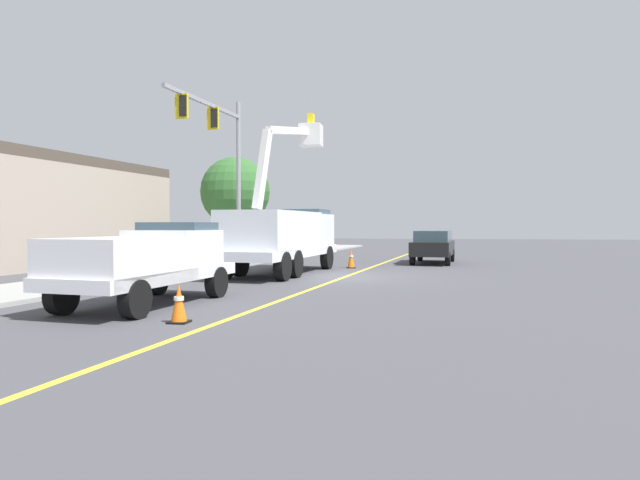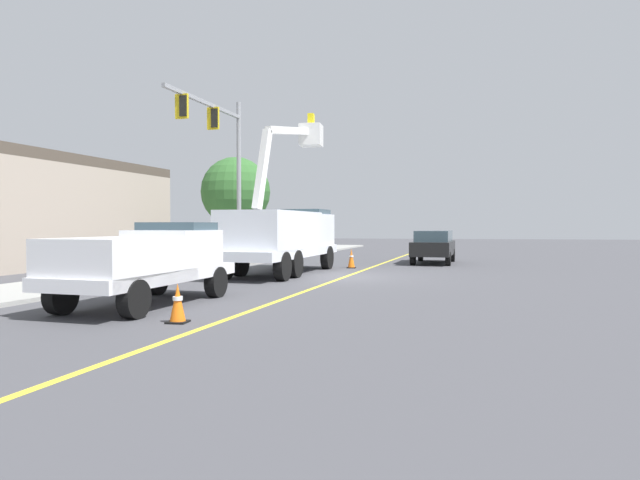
{
  "view_description": "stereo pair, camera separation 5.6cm",
  "coord_description": "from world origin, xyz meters",
  "views": [
    {
      "loc": [
        -21.14,
        -2.7,
        1.99
      ],
      "look_at": [
        0.36,
        1.03,
        1.4
      ],
      "focal_mm": 31.39,
      "sensor_mm": 36.0,
      "label": 1
    },
    {
      "loc": [
        -21.13,
        -2.76,
        1.99
      ],
      "look_at": [
        0.36,
        1.03,
        1.4
      ],
      "focal_mm": 31.39,
      "sensor_mm": 36.0,
      "label": 2
    }
  ],
  "objects": [
    {
      "name": "traffic_signal_mast",
      "position": [
        3.74,
        6.29,
        5.58
      ],
      "size": [
        6.78,
        1.04,
        8.08
      ],
      "color": "gray",
      "rests_on": "ground"
    },
    {
      "name": "passing_minivan",
      "position": [
        8.44,
        -3.54,
        0.97
      ],
      "size": [
        4.99,
        2.46,
        1.69
      ],
      "color": "black",
      "rests_on": "ground"
    },
    {
      "name": "ground",
      "position": [
        0.0,
        0.0,
        0.0
      ],
      "size": [
        120.0,
        120.0,
        0.0
      ],
      "primitive_type": "plane",
      "color": "#47474C"
    },
    {
      "name": "street_tree_right",
      "position": [
        8.7,
        7.27,
        3.82
      ],
      "size": [
        3.85,
        3.85,
        5.76
      ],
      "color": "brown",
      "rests_on": "ground"
    },
    {
      "name": "traffic_cone_mid_front",
      "position": [
        4.42,
        0.28,
        0.44
      ],
      "size": [
        0.4,
        0.4,
        0.89
      ],
      "color": "black",
      "rests_on": "ground"
    },
    {
      "name": "traffic_cone_leading",
      "position": [
        -10.5,
        2.05,
        0.4
      ],
      "size": [
        0.4,
        0.4,
        0.81
      ],
      "color": "black",
      "rests_on": "ground"
    },
    {
      "name": "sidewalk_far_side",
      "position": [
        0.93,
        7.65,
        0.06
      ],
      "size": [
        60.0,
        10.79,
        0.12
      ],
      "primitive_type": "cube",
      "rotation": [
        0.0,
        0.0,
        -0.12
      ],
      "color": "#9E9E99",
      "rests_on": "ground"
    },
    {
      "name": "utility_bucket_truck",
      "position": [
        1.16,
        2.72,
        1.61
      ],
      "size": [
        8.44,
        3.47,
        6.67
      ],
      "color": "white",
      "rests_on": "ground"
    },
    {
      "name": "service_pickup_truck",
      "position": [
        -8.3,
        3.88,
        1.12
      ],
      "size": [
        5.81,
        2.76,
        2.06
      ],
      "color": "white",
      "rests_on": "ground"
    },
    {
      "name": "lane_centre_stripe",
      "position": [
        0.0,
        0.0,
        0.0
      ],
      "size": [
        49.66,
        6.18,
        0.01
      ],
      "primitive_type": "cube",
      "rotation": [
        0.0,
        0.0,
        -0.12
      ],
      "color": "yellow",
      "rests_on": "ground"
    }
  ]
}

